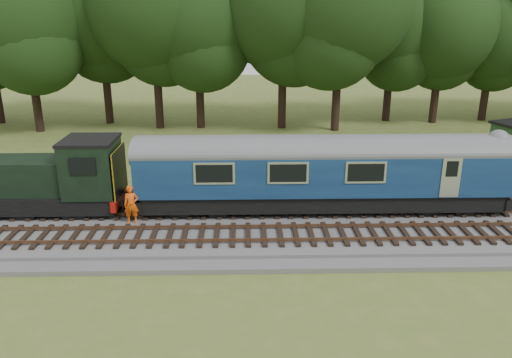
{
  "coord_description": "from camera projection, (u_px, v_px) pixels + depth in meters",
  "views": [
    {
      "loc": [
        -2.22,
        -21.8,
        9.86
      ],
      "look_at": [
        -1.69,
        1.4,
        2.0
      ],
      "focal_mm": 35.0,
      "sensor_mm": 36.0,
      "label": 1
    }
  ],
  "objects": [
    {
      "name": "ground",
      "position": [
        292.0,
        228.0,
        23.85
      ],
      "size": [
        120.0,
        120.0,
        0.0
      ],
      "primitive_type": "plane",
      "color": "#4F6525",
      "rests_on": "ground"
    },
    {
      "name": "ballast",
      "position": [
        292.0,
        224.0,
        23.79
      ],
      "size": [
        70.0,
        7.0,
        0.35
      ],
      "primitive_type": "cube",
      "color": "#4C4C4F",
      "rests_on": "ground"
    },
    {
      "name": "track_north",
      "position": [
        290.0,
        209.0,
        25.04
      ],
      "size": [
        67.2,
        2.4,
        0.21
      ],
      "color": "black",
      "rests_on": "ballast"
    },
    {
      "name": "track_south",
      "position": [
        295.0,
        234.0,
        22.2
      ],
      "size": [
        67.2,
        2.4,
        0.21
      ],
      "color": "black",
      "rests_on": "ballast"
    },
    {
      "name": "fence",
      "position": [
        285.0,
        195.0,
        28.11
      ],
      "size": [
        64.0,
        0.12,
        1.0
      ],
      "primitive_type": null,
      "color": "#6B6054",
      "rests_on": "ground"
    },
    {
      "name": "tree_line",
      "position": [
        270.0,
        126.0,
        44.68
      ],
      "size": [
        70.0,
        8.0,
        18.0
      ],
      "primitive_type": null,
      "color": "black",
      "rests_on": "ground"
    },
    {
      "name": "dmu_railcar",
      "position": [
        322.0,
        167.0,
        24.37
      ],
      "size": [
        18.05,
        2.86,
        3.88
      ],
      "color": "black",
      "rests_on": "ground"
    },
    {
      "name": "shunter_loco",
      "position": [
        37.0,
        181.0,
        24.27
      ],
      "size": [
        8.92,
        2.6,
        3.38
      ],
      "color": "black",
      "rests_on": "ground"
    },
    {
      "name": "worker",
      "position": [
        131.0,
        205.0,
        23.23
      ],
      "size": [
        0.73,
        0.53,
        1.85
      ],
      "primitive_type": "imported",
      "rotation": [
        0.0,
        0.0,
        0.14
      ],
      "color": "#FF550D",
      "rests_on": "ballast"
    }
  ]
}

